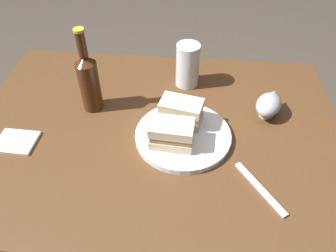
{
  "coord_description": "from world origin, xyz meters",
  "views": [
    {
      "loc": [
        -0.11,
        0.69,
        1.44
      ],
      "look_at": [
        -0.04,
        0.01,
        0.79
      ],
      "focal_mm": 35.14,
      "sensor_mm": 36.0,
      "label": 1
    }
  ],
  "objects_px": {
    "sandwich_half_left": "(181,112)",
    "fork": "(260,188)",
    "pint_glass": "(188,68)",
    "napkin": "(16,142)",
    "plate": "(183,135)",
    "cider_bottle": "(89,80)",
    "sandwich_half_right": "(172,134)",
    "gravy_boat": "(269,104)"
  },
  "relations": [
    {
      "from": "sandwich_half_left",
      "to": "fork",
      "type": "bearing_deg",
      "value": 135.07
    },
    {
      "from": "sandwich_half_left",
      "to": "pint_glass",
      "type": "relative_size",
      "value": 0.89
    },
    {
      "from": "sandwich_half_left",
      "to": "napkin",
      "type": "bearing_deg",
      "value": 13.89
    },
    {
      "from": "pint_glass",
      "to": "napkin",
      "type": "distance_m",
      "value": 0.57
    },
    {
      "from": "sandwich_half_left",
      "to": "plate",
      "type": "bearing_deg",
      "value": 101.17
    },
    {
      "from": "cider_bottle",
      "to": "fork",
      "type": "xyz_separation_m",
      "value": [
        -0.49,
        0.27,
        -0.1
      ]
    },
    {
      "from": "sandwich_half_right",
      "to": "gravy_boat",
      "type": "xyz_separation_m",
      "value": [
        -0.28,
        -0.16,
        -0.01
      ]
    },
    {
      "from": "cider_bottle",
      "to": "fork",
      "type": "height_order",
      "value": "cider_bottle"
    },
    {
      "from": "plate",
      "to": "cider_bottle",
      "type": "height_order",
      "value": "cider_bottle"
    },
    {
      "from": "gravy_boat",
      "to": "cider_bottle",
      "type": "relative_size",
      "value": 0.47
    },
    {
      "from": "pint_glass",
      "to": "fork",
      "type": "relative_size",
      "value": 0.82
    },
    {
      "from": "napkin",
      "to": "fork",
      "type": "xyz_separation_m",
      "value": [
        -0.67,
        0.1,
        -0.0
      ]
    },
    {
      "from": "sandwich_half_left",
      "to": "gravy_boat",
      "type": "relative_size",
      "value": 1.04
    },
    {
      "from": "sandwich_half_right",
      "to": "fork",
      "type": "xyz_separation_m",
      "value": [
        -0.23,
        0.12,
        -0.05
      ]
    },
    {
      "from": "sandwich_half_right",
      "to": "fork",
      "type": "bearing_deg",
      "value": 152.53
    },
    {
      "from": "sandwich_half_left",
      "to": "cider_bottle",
      "type": "bearing_deg",
      "value": -12.33
    },
    {
      "from": "sandwich_half_left",
      "to": "fork",
      "type": "relative_size",
      "value": 0.73
    },
    {
      "from": "pint_glass",
      "to": "cider_bottle",
      "type": "height_order",
      "value": "cider_bottle"
    },
    {
      "from": "pint_glass",
      "to": "gravy_boat",
      "type": "xyz_separation_m",
      "value": [
        -0.25,
        0.14,
        -0.02
      ]
    },
    {
      "from": "sandwich_half_right",
      "to": "gravy_boat",
      "type": "height_order",
      "value": "sandwich_half_right"
    },
    {
      "from": "pint_glass",
      "to": "gravy_boat",
      "type": "bearing_deg",
      "value": 150.58
    },
    {
      "from": "sandwich_half_left",
      "to": "cider_bottle",
      "type": "height_order",
      "value": "cider_bottle"
    },
    {
      "from": "plate",
      "to": "fork",
      "type": "height_order",
      "value": "plate"
    },
    {
      "from": "cider_bottle",
      "to": "napkin",
      "type": "relative_size",
      "value": 2.43
    },
    {
      "from": "plate",
      "to": "napkin",
      "type": "height_order",
      "value": "plate"
    },
    {
      "from": "pint_glass",
      "to": "napkin",
      "type": "height_order",
      "value": "pint_glass"
    },
    {
      "from": "cider_bottle",
      "to": "pint_glass",
      "type": "bearing_deg",
      "value": -152.01
    },
    {
      "from": "pint_glass",
      "to": "fork",
      "type": "bearing_deg",
      "value": 115.66
    },
    {
      "from": "plate",
      "to": "pint_glass",
      "type": "xyz_separation_m",
      "value": [
        0.0,
        -0.26,
        0.06
      ]
    },
    {
      "from": "gravy_boat",
      "to": "cider_bottle",
      "type": "xyz_separation_m",
      "value": [
        0.54,
        0.01,
        0.06
      ]
    },
    {
      "from": "plate",
      "to": "fork",
      "type": "relative_size",
      "value": 1.52
    },
    {
      "from": "sandwich_half_left",
      "to": "pint_glass",
      "type": "height_order",
      "value": "pint_glass"
    },
    {
      "from": "sandwich_half_right",
      "to": "gravy_boat",
      "type": "distance_m",
      "value": 0.32
    },
    {
      "from": "sandwich_half_right",
      "to": "gravy_boat",
      "type": "bearing_deg",
      "value": -149.84
    },
    {
      "from": "gravy_boat",
      "to": "cider_bottle",
      "type": "bearing_deg",
      "value": 1.1
    },
    {
      "from": "sandwich_half_left",
      "to": "cider_bottle",
      "type": "xyz_separation_m",
      "value": [
        0.28,
        -0.06,
        0.05
      ]
    },
    {
      "from": "napkin",
      "to": "sandwich_half_left",
      "type": "bearing_deg",
      "value": -166.11
    },
    {
      "from": "gravy_boat",
      "to": "napkin",
      "type": "bearing_deg",
      "value": 14.45
    },
    {
      "from": "sandwich_half_left",
      "to": "pint_glass",
      "type": "bearing_deg",
      "value": -91.87
    },
    {
      "from": "plate",
      "to": "pint_glass",
      "type": "bearing_deg",
      "value": -89.39
    },
    {
      "from": "plate",
      "to": "pint_glass",
      "type": "height_order",
      "value": "pint_glass"
    },
    {
      "from": "gravy_boat",
      "to": "sandwich_half_left",
      "type": "bearing_deg",
      "value": 15.43
    }
  ]
}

